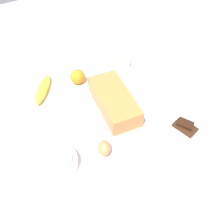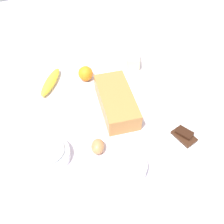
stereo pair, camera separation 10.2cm
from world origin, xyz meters
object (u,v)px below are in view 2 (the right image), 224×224
object	(u,v)px
orange_fruit	(86,73)
egg_near_butter	(98,146)
butter_block	(133,60)
flour_bowl	(127,165)
loaf_pan	(116,101)
banana	(51,82)
sugar_bowl	(50,153)
chocolate_plate	(184,137)

from	to	relation	value
orange_fruit	egg_near_butter	bearing A→B (deg)	169.63
butter_block	flour_bowl	bearing A→B (deg)	154.58
loaf_pan	banana	bearing A→B (deg)	50.55
loaf_pan	butter_block	distance (m)	0.30
flour_bowl	egg_near_butter	distance (m)	0.13
flour_bowl	orange_fruit	world-z (taller)	orange_fruit
sugar_bowl	butter_block	xyz separation A→B (m)	(0.38, -0.49, -0.00)
banana	butter_block	size ratio (longest dim) A/B	2.11
orange_fruit	butter_block	bearing A→B (deg)	-86.18
loaf_pan	chocolate_plate	xyz separation A→B (m)	(-0.24, -0.19, -0.03)
loaf_pan	orange_fruit	bearing A→B (deg)	23.23
orange_fruit	egg_near_butter	world-z (taller)	orange_fruit
loaf_pan	orange_fruit	distance (m)	0.23
loaf_pan	egg_near_butter	size ratio (longest dim) A/B	4.63
flour_bowl	butter_block	distance (m)	0.58
loaf_pan	orange_fruit	size ratio (longest dim) A/B	4.27
loaf_pan	butter_block	bearing A→B (deg)	-30.87
butter_block	banana	bearing A→B (deg)	90.08
sugar_bowl	orange_fruit	distance (m)	0.44
flour_bowl	sugar_bowl	xyz separation A→B (m)	(0.14, 0.24, 0.00)
sugar_bowl	banana	size ratio (longest dim) A/B	0.75
egg_near_butter	orange_fruit	bearing A→B (deg)	-10.37
banana	butter_block	world-z (taller)	butter_block
flour_bowl	banana	size ratio (longest dim) A/B	0.73
butter_block	loaf_pan	bearing A→B (deg)	142.99
loaf_pan	chocolate_plate	distance (m)	0.30
sugar_bowl	banana	xyz separation A→B (m)	(0.38, -0.08, -0.01)
banana	flour_bowl	bearing A→B (deg)	-162.80
loaf_pan	orange_fruit	world-z (taller)	loaf_pan
butter_block	chocolate_plate	distance (m)	0.48
butter_block	egg_near_butter	xyz separation A→B (m)	(-0.41, 0.32, -0.01)
chocolate_plate	flour_bowl	bearing A→B (deg)	100.09
butter_block	sugar_bowl	bearing A→B (deg)	127.92
orange_fruit	egg_near_butter	distance (m)	0.40
flour_bowl	sugar_bowl	size ratio (longest dim) A/B	0.97
orange_fruit	egg_near_butter	xyz separation A→B (m)	(-0.39, 0.07, -0.01)
loaf_pan	butter_block	world-z (taller)	loaf_pan
orange_fruit	egg_near_butter	size ratio (longest dim) A/B	1.08
flour_bowl	chocolate_plate	world-z (taller)	flour_bowl
flour_bowl	orange_fruit	distance (m)	0.50
orange_fruit	butter_block	size ratio (longest dim) A/B	0.76
chocolate_plate	loaf_pan	bearing A→B (deg)	37.71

